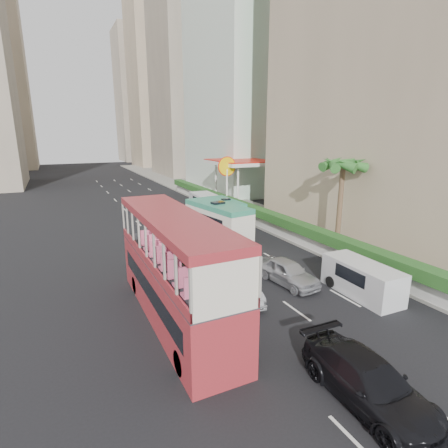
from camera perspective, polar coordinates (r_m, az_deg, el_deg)
ground_plane at (r=19.90m, az=9.11°, el=-11.11°), size 200.00×200.00×0.00m
double_decker_bus at (r=16.41m, az=-8.15°, el=-7.14°), size 2.50×11.00×5.06m
car_silver_lane_a at (r=19.16m, az=2.24°, el=-11.98°), size 2.06×4.45×1.41m
car_silver_lane_b at (r=21.19m, az=10.27°, el=-9.52°), size 2.17×4.40×1.44m
car_black at (r=13.72m, az=22.11°, el=-25.20°), size 2.29×5.24×1.50m
van_asset at (r=36.19m, az=-6.81°, el=0.73°), size 3.14×5.17×1.34m
minibus_near at (r=28.85m, az=-1.00°, el=0.38°), size 3.36×7.09×3.02m
minibus_far at (r=34.03m, az=0.31°, el=1.99°), size 1.77×5.31×2.35m
panel_van_near at (r=20.60m, az=21.57°, el=-8.35°), size 1.94×4.55×1.80m
panel_van_far at (r=37.91m, az=-2.88°, el=3.15°), size 2.43×5.59×2.20m
sidewalk at (r=44.93m, az=0.38°, el=3.64°), size 6.00×120.00×0.18m
kerb_wall at (r=34.03m, az=4.34°, el=1.09°), size 0.30×44.00×1.00m
hedge at (r=33.84m, az=4.36°, el=2.49°), size 1.10×44.00×0.70m
palm_tree at (r=26.59m, az=18.37°, el=2.56°), size 0.36×0.36×6.40m
shell_station at (r=43.21m, az=2.77°, el=6.77°), size 6.50×8.00×5.50m
tower_mid at (r=79.71m, az=-4.80°, el=26.35°), size 16.00×16.00×50.00m
tower_far_a at (r=101.33m, az=-10.62°, el=21.88°), size 14.00×14.00×44.00m
tower_far_b at (r=122.28m, az=-13.51°, el=19.48°), size 14.00×14.00×40.00m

